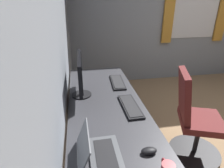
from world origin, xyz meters
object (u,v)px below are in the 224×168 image
object	(u,v)px
laptop_leftmost	(97,151)
monitor_primary	(80,74)
drawer_pedestal	(102,126)
keyboard_spare	(130,106)
office_chair	(194,121)
keyboard_main	(117,82)
mouse_main	(149,151)

from	to	relation	value
laptop_leftmost	monitor_primary	bearing A→B (deg)	4.30
drawer_pedestal	keyboard_spare	world-z (taller)	keyboard_spare
drawer_pedestal	office_chair	xyz separation A→B (m)	(-0.23, -0.95, 0.11)
keyboard_main	keyboard_spare	distance (m)	0.56
drawer_pedestal	monitor_primary	xyz separation A→B (m)	(0.04, 0.19, 0.62)
laptop_leftmost	office_chair	bearing A→B (deg)	-61.33
monitor_primary	laptop_leftmost	size ratio (longest dim) A/B	1.78
drawer_pedestal	mouse_main	bearing A→B (deg)	-166.31
monitor_primary	keyboard_main	world-z (taller)	monitor_primary
monitor_primary	keyboard_main	size ratio (longest dim) A/B	1.36
monitor_primary	keyboard_main	distance (m)	0.54
drawer_pedestal	keyboard_main	bearing A→B (deg)	-39.90
drawer_pedestal	monitor_primary	distance (m)	0.65
laptop_leftmost	mouse_main	bearing A→B (deg)	-95.24
keyboard_spare	office_chair	world-z (taller)	office_chair
drawer_pedestal	keyboard_main	distance (m)	0.53
laptop_leftmost	keyboard_main	world-z (taller)	laptop_leftmost
keyboard_spare	mouse_main	bearing A→B (deg)	177.04
laptop_leftmost	office_chair	size ratio (longest dim) A/B	0.34
drawer_pedestal	keyboard_main	size ratio (longest dim) A/B	1.63
laptop_leftmost	keyboard_spare	world-z (taller)	laptop_leftmost
laptop_leftmost	keyboard_main	xyz separation A→B (m)	(1.09, -0.36, -0.03)
drawer_pedestal	keyboard_spare	xyz separation A→B (m)	(-0.28, -0.24, 0.39)
monitor_primary	mouse_main	world-z (taller)	monitor_primary
laptop_leftmost	mouse_main	world-z (taller)	laptop_leftmost
drawer_pedestal	keyboard_spare	distance (m)	0.54
drawer_pedestal	office_chair	bearing A→B (deg)	-103.45
drawer_pedestal	monitor_primary	size ratio (longest dim) A/B	1.20
mouse_main	keyboard_main	bearing A→B (deg)	-1.24
monitor_primary	keyboard_spare	size ratio (longest dim) A/B	1.37
monitor_primary	keyboard_main	xyz separation A→B (m)	(0.24, -0.42, -0.23)
keyboard_main	keyboard_spare	world-z (taller)	same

